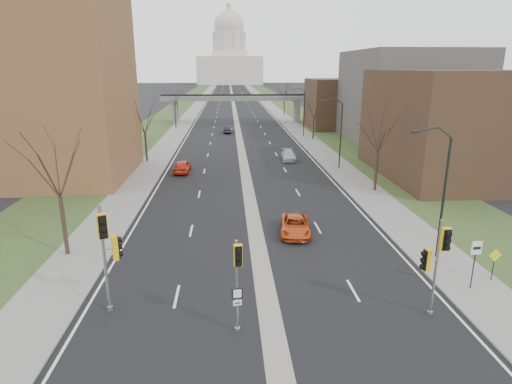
{
  "coord_description": "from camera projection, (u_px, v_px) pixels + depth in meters",
  "views": [
    {
      "loc": [
        -1.96,
        -19.45,
        12.27
      ],
      "look_at": [
        -0.14,
        8.54,
        4.08
      ],
      "focal_mm": 30.0,
      "sensor_mm": 36.0,
      "label": 1
    }
  ],
  "objects": [
    {
      "name": "sidewalk_left",
      "position": [
        202.0,
        100.0,
        165.11
      ],
      "size": [
        4.0,
        600.0,
        0.12
      ],
      "primitive_type": "cube",
      "color": "gray",
      "rests_on": "ground"
    },
    {
      "name": "signal_pole_right",
      "position": [
        436.0,
        256.0,
        20.91
      ],
      "size": [
        0.94,
        0.91,
        5.21
      ],
      "rotation": [
        0.0,
        0.0,
        0.04
      ],
      "color": "gray",
      "rests_on": "ground"
    },
    {
      "name": "sidewalk_right",
      "position": [
        264.0,
        100.0,
        166.61
      ],
      "size": [
        4.0,
        600.0,
        0.12
      ],
      "primitive_type": "cube",
      "color": "gray",
      "rests_on": "ground"
    },
    {
      "name": "grass_verge_right",
      "position": [
        279.0,
        100.0,
        166.98
      ],
      "size": [
        8.0,
        600.0,
        0.1
      ],
      "primitive_type": "cube",
      "color": "#273A1A",
      "rests_on": "ground"
    },
    {
      "name": "grass_verge_left",
      "position": [
        186.0,
        100.0,
        164.74
      ],
      "size": [
        8.0,
        600.0,
        0.1
      ],
      "primitive_type": "cube",
      "color": "#273A1A",
      "rests_on": "ground"
    },
    {
      "name": "tree_right_b",
      "position": [
        314.0,
        106.0,
        74.05
      ],
      "size": [
        6.3,
        6.3,
        8.22
      ],
      "color": "#382B21",
      "rests_on": "sidewalk_right"
    },
    {
      "name": "capitol",
      "position": [
        230.0,
        59.0,
        323.5
      ],
      "size": [
        48.0,
        42.0,
        55.75
      ],
      "color": "silver",
      "rests_on": "ground"
    },
    {
      "name": "ground",
      "position": [
        269.0,
        313.0,
        22.19
      ],
      "size": [
        700.0,
        700.0,
        0.0
      ],
      "primitive_type": "plane",
      "color": "black",
      "rests_on": "ground"
    },
    {
      "name": "car_left_near",
      "position": [
        182.0,
        166.0,
        51.77
      ],
      "size": [
        1.95,
        4.58,
        1.54
      ],
      "primitive_type": "imported",
      "rotation": [
        0.0,
        0.0,
        3.11
      ],
      "color": "red",
      "rests_on": "ground"
    },
    {
      "name": "road_surface",
      "position": [
        233.0,
        100.0,
        165.87
      ],
      "size": [
        20.0,
        600.0,
        0.01
      ],
      "primitive_type": "cube",
      "color": "black",
      "rests_on": "ground"
    },
    {
      "name": "commercial_block_far",
      "position": [
        343.0,
        104.0,
        89.21
      ],
      "size": [
        14.0,
        14.0,
        10.0
      ],
      "primitive_type": "cube",
      "color": "#452E20",
      "rests_on": "ground"
    },
    {
      "name": "signal_pole_median",
      "position": [
        238.0,
        272.0,
        19.54
      ],
      "size": [
        0.56,
        0.79,
        4.74
      ],
      "rotation": [
        0.0,
        0.0,
        0.15
      ],
      "color": "gray",
      "rests_on": "ground"
    },
    {
      "name": "car_left_far",
      "position": [
        228.0,
        130.0,
        83.01
      ],
      "size": [
        1.78,
        4.17,
        1.34
      ],
      "primitive_type": "imported",
      "rotation": [
        0.0,
        0.0,
        3.05
      ],
      "color": "black",
      "rests_on": "ground"
    },
    {
      "name": "commercial_block_mid",
      "position": [
        406.0,
        97.0,
        71.64
      ],
      "size": [
        18.0,
        22.0,
        15.0
      ],
      "primitive_type": "cube",
      "color": "#57544F",
      "rests_on": "ground"
    },
    {
      "name": "tree_right_c",
      "position": [
        285.0,
        88.0,
        112.03
      ],
      "size": [
        7.65,
        7.65,
        9.99
      ],
      "color": "#382B21",
      "rests_on": "sidewalk_right"
    },
    {
      "name": "car_right_near",
      "position": [
        295.0,
        225.0,
        32.66
      ],
      "size": [
        2.77,
        5.02,
        1.33
      ],
      "primitive_type": "imported",
      "rotation": [
        0.0,
        0.0,
        -0.12
      ],
      "color": "#C24214",
      "rests_on": "ground"
    },
    {
      "name": "apartment_building",
      "position": [
        5.0,
        80.0,
        46.23
      ],
      "size": [
        25.0,
        16.0,
        22.0
      ],
      "primitive_type": "cube",
      "color": "brown",
      "rests_on": "ground"
    },
    {
      "name": "tree_left_b",
      "position": [
        144.0,
        115.0,
        56.04
      ],
      "size": [
        6.75,
        6.75,
        8.81
      ],
      "color": "#382B21",
      "rests_on": "sidewalk_left"
    },
    {
      "name": "median_strip",
      "position": [
        233.0,
        100.0,
        165.88
      ],
      "size": [
        1.2,
        600.0,
        0.02
      ],
      "primitive_type": "cube",
      "color": "gray",
      "rests_on": "ground"
    },
    {
      "name": "tree_left_a",
      "position": [
        55.0,
        160.0,
        27.19
      ],
      "size": [
        7.2,
        7.2,
        9.4
      ],
      "color": "#382B21",
      "rests_on": "sidewalk_left"
    },
    {
      "name": "tree_left_c",
      "position": [
        174.0,
        94.0,
        88.38
      ],
      "size": [
        7.65,
        7.65,
        9.99
      ],
      "color": "#382B21",
      "rests_on": "sidewalk_left"
    },
    {
      "name": "signal_pole_left",
      "position": [
        108.0,
        244.0,
        21.33
      ],
      "size": [
        0.96,
        1.33,
        5.79
      ],
      "rotation": [
        0.0,
        0.0,
        0.41
      ],
      "color": "gray",
      "rests_on": "ground"
    },
    {
      "name": "streetlight_near",
      "position": [
        436.0,
        156.0,
        26.67
      ],
      "size": [
        2.61,
        0.2,
        8.7
      ],
      "color": "black",
      "rests_on": "sidewalk_right"
    },
    {
      "name": "streetlight_far",
      "position": [
        300.0,
        98.0,
        76.48
      ],
      "size": [
        2.61,
        0.2,
        8.7
      ],
      "color": "black",
      "rests_on": "sidewalk_right"
    },
    {
      "name": "tree_right_a",
      "position": [
        380.0,
        127.0,
        42.21
      ],
      "size": [
        7.2,
        7.2,
        9.4
      ],
      "color": "#382B21",
      "rests_on": "sidewalk_right"
    },
    {
      "name": "car_right_mid",
      "position": [
        288.0,
        155.0,
        58.72
      ],
      "size": [
        2.1,
        4.66,
        1.32
      ],
      "primitive_type": "imported",
      "rotation": [
        0.0,
        0.0,
        -0.05
      ],
      "color": "#AFAEB6",
      "rests_on": "ground"
    },
    {
      "name": "streetlight_mid",
      "position": [
        335.0,
        113.0,
        51.58
      ],
      "size": [
        2.61,
        0.2,
        8.7
      ],
      "color": "black",
      "rests_on": "sidewalk_right"
    },
    {
      "name": "pedestrian_bridge",
      "position": [
        236.0,
        101.0,
        97.47
      ],
      "size": [
        34.0,
        3.0,
        6.45
      ],
      "color": "slate",
      "rests_on": "ground"
    },
    {
      "name": "speed_limit_sign",
      "position": [
        475.0,
        256.0,
        23.93
      ],
      "size": [
        0.63,
        0.07,
        2.9
      ],
      "rotation": [
        0.0,
        0.0,
        0.06
      ],
      "color": "black",
      "rests_on": "sidewalk_right"
    },
    {
      "name": "commercial_block_near",
      "position": [
        456.0,
        125.0,
        48.82
      ],
      "size": [
        16.0,
        20.0,
        12.0
      ],
      "primitive_type": "cube",
      "color": "#452E20",
      "rests_on": "ground"
    },
    {
      "name": "warning_sign",
      "position": [
        494.0,
        260.0,
        25.04
      ],
      "size": [
        0.79,
        0.09,
        2.01
      ],
      "rotation": [
        0.0,
        0.0,
        0.07
      ],
      "color": "black",
      "rests_on": "sidewalk_right"
    }
  ]
}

